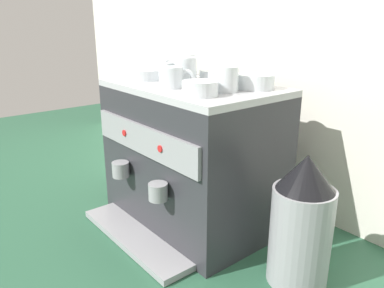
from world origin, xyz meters
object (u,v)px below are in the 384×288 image
espresso_machine (191,156)px  ceramic_cup_2 (184,71)px  ceramic_bowl_2 (213,77)px  ceramic_cup_1 (227,79)px  ceramic_bowl_0 (144,75)px  ceramic_bowl_3 (256,82)px  ceramic_cup_4 (178,66)px  coffee_grinder (301,222)px  ceramic_bowl_1 (200,89)px  ceramic_cup_3 (187,67)px  milk_pitcher (130,162)px  ceramic_cup_0 (172,77)px

espresso_machine → ceramic_cup_2: bearing=-147.4°
ceramic_bowl_2 → ceramic_cup_2: bearing=-110.0°
ceramic_cup_1 → ceramic_bowl_0: bearing=-170.8°
ceramic_bowl_0 → ceramic_bowl_3: size_ratio=1.14×
ceramic_cup_4 → espresso_machine: bearing=-25.5°
coffee_grinder → ceramic_bowl_0: bearing=-173.8°
ceramic_cup_1 → ceramic_bowl_1: ceramic_cup_1 is taller
ceramic_cup_3 → ceramic_bowl_0: (-0.09, -0.11, -0.03)m
ceramic_cup_3 → coffee_grinder: 0.64m
ceramic_bowl_1 → milk_pitcher: (-0.62, 0.12, -0.43)m
ceramic_bowl_0 → coffee_grinder: bearing=6.2°
espresso_machine → ceramic_cup_0: (0.01, -0.08, 0.27)m
ceramic_cup_1 → ceramic_cup_0: bearing=-150.6°
ceramic_bowl_3 → milk_pitcher: bearing=-173.2°
ceramic_cup_1 → ceramic_bowl_3: 0.10m
espresso_machine → milk_pitcher: bearing=177.0°
ceramic_cup_0 → ceramic_bowl_0: size_ratio=0.75×
espresso_machine → ceramic_cup_1: size_ratio=5.50×
ceramic_bowl_3 → ceramic_bowl_2: bearing=-174.4°
ceramic_cup_2 → ceramic_bowl_2: ceramic_cup_2 is taller
ceramic_cup_0 → ceramic_bowl_1: ceramic_cup_0 is taller
espresso_machine → milk_pitcher: (-0.46, 0.02, -0.17)m
ceramic_cup_0 → ceramic_bowl_2: size_ratio=1.04×
ceramic_cup_2 → coffee_grinder: size_ratio=0.33×
ceramic_cup_3 → coffee_grinder: bearing=-5.0°
ceramic_cup_0 → ceramic_bowl_2: 0.17m
ceramic_cup_1 → ceramic_bowl_2: ceramic_cup_1 is taller
ceramic_cup_0 → ceramic_cup_2: ceramic_cup_2 is taller
ceramic_cup_2 → ceramic_bowl_3: 0.23m
espresso_machine → ceramic_bowl_0: 0.32m
espresso_machine → ceramic_cup_1: (0.16, -0.00, 0.28)m
ceramic_cup_3 → ceramic_cup_1: bearing=-12.9°
ceramic_cup_0 → ceramic_bowl_2: bearing=89.9°
espresso_machine → coffee_grinder: (0.44, 0.01, -0.06)m
ceramic_bowl_3 → coffee_grinder: ceramic_bowl_3 is taller
milk_pitcher → ceramic_bowl_3: bearing=6.8°
ceramic_cup_0 → ceramic_bowl_3: size_ratio=0.85×
ceramic_cup_2 → ceramic_cup_1: bearing=4.1°
ceramic_cup_2 → ceramic_bowl_0: ceramic_cup_2 is taller
ceramic_cup_4 → ceramic_bowl_2: (0.20, -0.00, -0.02)m
ceramic_cup_0 → milk_pitcher: ceramic_cup_0 is taller
ceramic_bowl_0 → coffee_grinder: size_ratio=0.35×
ceramic_cup_3 → ceramic_bowl_0: ceramic_cup_3 is taller
ceramic_cup_2 → ceramic_cup_4: size_ratio=1.20×
ceramic_cup_0 → ceramic_bowl_3: 0.25m
ceramic_bowl_1 → milk_pitcher: ceramic_bowl_1 is taller
ceramic_cup_2 → coffee_grinder: ceramic_cup_2 is taller
ceramic_cup_0 → milk_pitcher: bearing=167.3°
ceramic_cup_0 → ceramic_cup_3: (-0.11, 0.14, 0.01)m
ceramic_cup_3 → ceramic_bowl_0: size_ratio=0.76×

